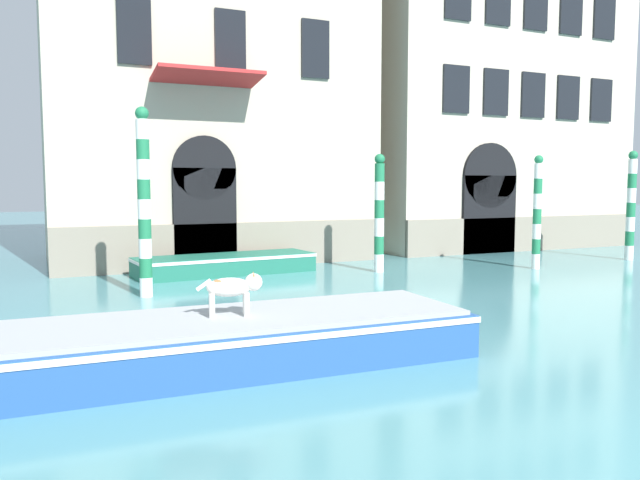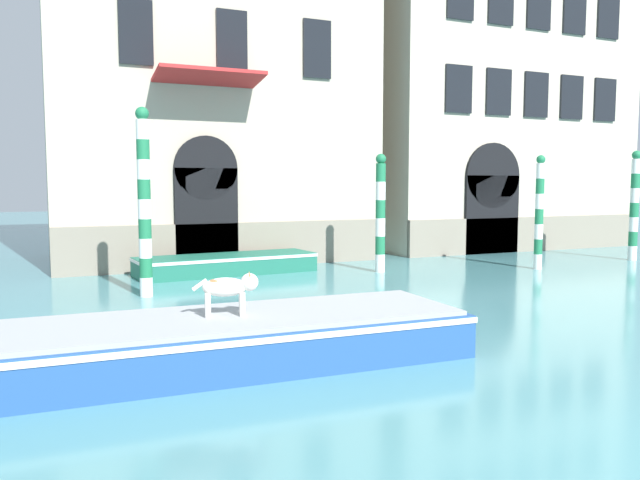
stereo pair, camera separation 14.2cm
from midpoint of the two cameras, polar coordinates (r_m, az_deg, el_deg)
name	(u,v)px [view 2 (the right image)]	position (r m, az deg, el deg)	size (l,w,h in m)	color
palazzo_left	(206,19)	(22.27, -10.16, 19.27)	(10.11, 7.40, 15.96)	#B2A893
palazzo_right	(485,11)	(27.64, 15.01, 19.58)	(10.72, 6.13, 18.97)	#BCB29E
boat_foreground	(233,338)	(8.84, -7.48, -8.88)	(6.67, 2.30, 0.67)	#234C8C
dog_on_deck	(230,288)	(8.70, -7.80, -4.33)	(0.89, 0.41, 0.61)	silver
boat_moored_near_palazzo	(227,264)	(17.54, -8.30, -2.16)	(5.08, 1.92, 0.53)	#1E6651
mooring_pole_0	(539,212)	(19.29, 19.61, 2.44)	(0.25, 0.25, 3.33)	white
mooring_pole_1	(380,213)	(17.62, 5.78, 2.50)	(0.29, 0.29, 3.33)	white
mooring_pole_2	(144,202)	(14.19, -15.50, 3.38)	(0.29, 0.29, 4.16)	white
mooring_pole_3	(634,205)	(22.77, 26.96, 2.86)	(0.29, 0.29, 3.57)	white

